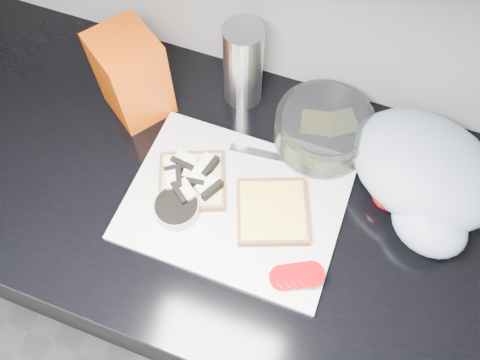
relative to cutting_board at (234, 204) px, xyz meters
name	(u,v)px	position (x,y,z in m)	size (l,w,h in m)	color
base_cabinet	(279,278)	(0.11, 0.03, -0.48)	(3.50, 0.60, 0.86)	black
countertop	(296,214)	(0.11, 0.03, -0.03)	(3.50, 0.64, 0.04)	black
cutting_board	(234,204)	(0.00, 0.00, 0.00)	(0.40, 0.30, 0.01)	silver
bread_left	(192,179)	(-0.09, 0.01, 0.02)	(0.17, 0.17, 0.04)	beige
bread_right	(273,211)	(0.07, 0.00, 0.02)	(0.18, 0.18, 0.02)	beige
tomato_slices	(297,276)	(0.15, -0.10, 0.02)	(0.10, 0.08, 0.02)	#B2040A
knife	(300,162)	(0.09, 0.13, 0.01)	(0.23, 0.04, 0.01)	#B2B2B6
seed_tub	(177,209)	(-0.09, -0.05, 0.02)	(0.08, 0.08, 0.04)	#A1A6A7
tub_lid	(257,168)	(0.01, 0.09, 0.00)	(0.11, 0.11, 0.01)	white
glass_bowl	(323,131)	(0.11, 0.20, 0.03)	(0.19, 0.19, 0.08)	silver
bread_bag	(132,76)	(-0.27, 0.15, 0.09)	(0.12, 0.11, 0.19)	#D34203
steel_canister	(243,65)	(-0.08, 0.25, 0.09)	(0.08, 0.08, 0.19)	silver
grocery_bag	(426,176)	(0.32, 0.15, 0.05)	(0.35, 0.34, 0.13)	silver
whole_tomatoes	(404,208)	(0.30, 0.09, 0.03)	(0.13, 0.11, 0.07)	#B2040A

